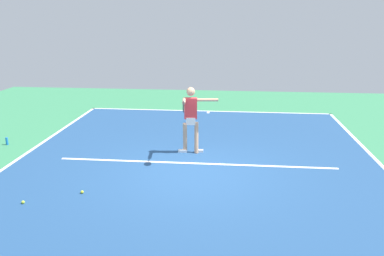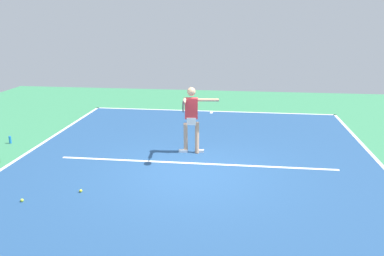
{
  "view_description": "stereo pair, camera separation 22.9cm",
  "coord_description": "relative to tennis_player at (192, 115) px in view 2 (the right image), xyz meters",
  "views": [
    {
      "loc": [
        -0.83,
        8.62,
        3.63
      ],
      "look_at": [
        0.1,
        -0.7,
        0.9
      ],
      "focal_mm": 36.23,
      "sensor_mm": 36.0,
      "label": 1
    },
    {
      "loc": [
        -1.05,
        8.59,
        3.63
      ],
      "look_at": [
        0.1,
        -0.7,
        0.9
      ],
      "focal_mm": 36.23,
      "sensor_mm": 36.0,
      "label": 2
    }
  ],
  "objects": [
    {
      "name": "ground_plane",
      "position": [
        -0.2,
        1.36,
        -1.06
      ],
      "size": [
        21.16,
        21.16,
        0.0
      ],
      "primitive_type": "plane",
      "color": "#388456"
    },
    {
      "name": "court_surface",
      "position": [
        -0.2,
        1.36,
        -1.06
      ],
      "size": [
        9.45,
        12.5,
        0.0
      ],
      "primitive_type": "cube",
      "color": "navy",
      "rests_on": "ground_plane"
    },
    {
      "name": "court_line_baseline_near",
      "position": [
        -0.2,
        -4.84,
        -1.06
      ],
      "size": [
        9.45,
        0.1,
        0.01
      ],
      "primitive_type": "cube",
      "color": "white",
      "rests_on": "ground_plane"
    },
    {
      "name": "court_line_sideline_right",
      "position": [
        4.47,
        1.36,
        -1.06
      ],
      "size": [
        0.1,
        12.5,
        0.01
      ],
      "primitive_type": "cube",
      "color": "white",
      "rests_on": "ground_plane"
    },
    {
      "name": "court_line_service",
      "position": [
        -0.2,
        0.8,
        -1.06
      ],
      "size": [
        7.09,
        0.1,
        0.01
      ],
      "primitive_type": "cube",
      "color": "white",
      "rests_on": "ground_plane"
    },
    {
      "name": "court_line_centre_mark",
      "position": [
        -0.2,
        -4.64,
        -1.06
      ],
      "size": [
        0.1,
        0.3,
        0.01
      ],
      "primitive_type": "cube",
      "color": "white",
      "rests_on": "ground_plane"
    },
    {
      "name": "tennis_player",
      "position": [
        0.0,
        0.0,
        0.0
      ],
      "size": [
        1.08,
        1.22,
        1.82
      ],
      "rotation": [
        0.0,
        0.0,
        0.09
      ],
      "color": "tan",
      "rests_on": "ground_plane"
    },
    {
      "name": "tennis_ball_far_corner",
      "position": [
        3.04,
        3.33,
        -1.03
      ],
      "size": [
        0.07,
        0.07,
        0.07
      ],
      "primitive_type": "sphere",
      "color": "#C6E53D",
      "rests_on": "ground_plane"
    },
    {
      "name": "tennis_ball_centre_court",
      "position": [
        2.04,
        2.76,
        -1.03
      ],
      "size": [
        0.07,
        0.07,
        0.07
      ],
      "primitive_type": "sphere",
      "color": "yellow",
      "rests_on": "ground_plane"
    },
    {
      "name": "water_bottle",
      "position": [
        5.4,
        -0.13,
        -0.95
      ],
      "size": [
        0.07,
        0.07,
        0.22
      ],
      "primitive_type": "cylinder",
      "color": "blue",
      "rests_on": "ground_plane"
    }
  ]
}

